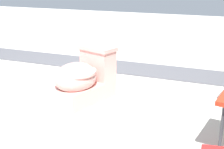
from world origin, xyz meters
name	(u,v)px	position (x,y,z in m)	size (l,w,h in m)	color
ground_plane	(63,93)	(0.00, 0.00, 0.00)	(14.00, 14.00, 0.00)	#B7B2A8
gravel_strip	(139,69)	(-1.10, 0.50, 0.01)	(0.56, 8.00, 0.01)	#4C4C51
toilet	(83,79)	(0.08, 0.29, 0.22)	(0.71, 0.55, 0.52)	#E09E93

